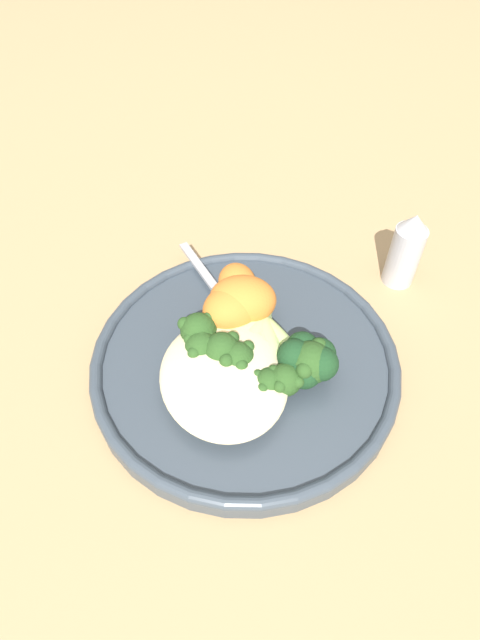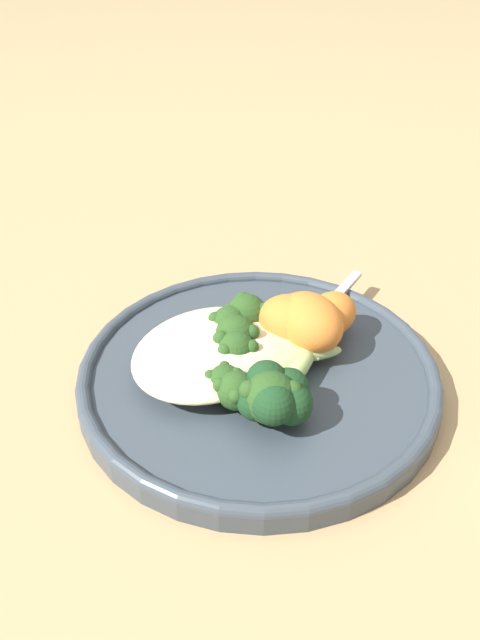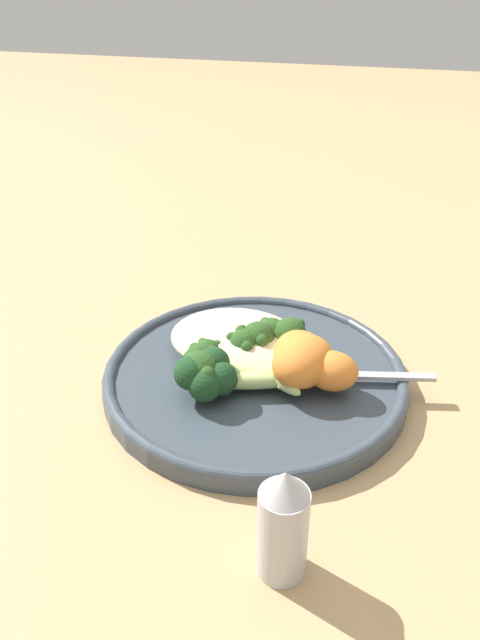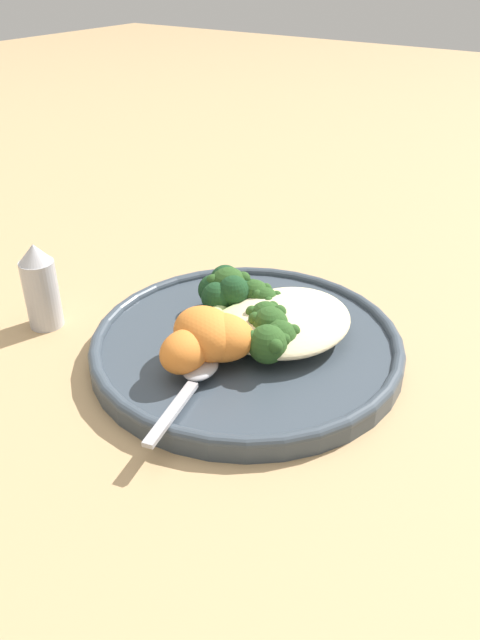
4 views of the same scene
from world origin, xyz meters
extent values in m
plane|color=tan|center=(0.00, 0.00, 0.00)|extent=(4.00, 4.00, 0.00)
cylinder|color=#38424C|center=(0.02, 0.00, 0.01)|extent=(0.29, 0.29, 0.02)
torus|color=#38424C|center=(0.02, 0.00, 0.02)|extent=(0.29, 0.29, 0.01)
ellipsoid|color=beige|center=(-0.01, 0.03, 0.03)|extent=(0.13, 0.11, 0.02)
ellipsoid|color=#ADC675|center=(0.05, 0.00, 0.03)|extent=(0.02, 0.07, 0.01)
sphere|color=#284C1E|center=(0.04, 0.04, 0.04)|extent=(0.03, 0.03, 0.03)
sphere|color=#284C1E|center=(0.05, 0.05, 0.05)|extent=(0.01, 0.01, 0.01)
sphere|color=#284C1E|center=(0.03, 0.04, 0.05)|extent=(0.01, 0.01, 0.01)
sphere|color=#284C1E|center=(0.05, 0.03, 0.05)|extent=(0.01, 0.01, 0.01)
ellipsoid|color=#ADC675|center=(0.04, 0.00, 0.03)|extent=(0.04, 0.08, 0.02)
sphere|color=#284C1E|center=(0.03, 0.04, 0.04)|extent=(0.03, 0.03, 0.03)
sphere|color=#284C1E|center=(0.03, 0.05, 0.04)|extent=(0.01, 0.01, 0.01)
sphere|color=#284C1E|center=(0.02, 0.05, 0.04)|extent=(0.01, 0.01, 0.01)
sphere|color=#284C1E|center=(0.02, 0.03, 0.04)|extent=(0.01, 0.01, 0.01)
sphere|color=#284C1E|center=(0.03, 0.03, 0.04)|extent=(0.01, 0.01, 0.01)
ellipsoid|color=#ADC675|center=(0.04, -0.01, 0.03)|extent=(0.05, 0.07, 0.01)
sphere|color=#284C1E|center=(0.02, 0.02, 0.04)|extent=(0.03, 0.03, 0.03)
sphere|color=#284C1E|center=(0.02, 0.03, 0.04)|extent=(0.01, 0.01, 0.01)
sphere|color=#284C1E|center=(0.00, 0.02, 0.04)|extent=(0.01, 0.01, 0.01)
sphere|color=#284C1E|center=(0.02, 0.01, 0.04)|extent=(0.01, 0.01, 0.01)
ellipsoid|color=#ADC675|center=(0.04, -0.02, 0.03)|extent=(0.08, 0.07, 0.02)
sphere|color=#284C1E|center=(0.01, 0.01, 0.04)|extent=(0.03, 0.03, 0.03)
sphere|color=#284C1E|center=(0.01, 0.02, 0.04)|extent=(0.01, 0.01, 0.01)
sphere|color=#284C1E|center=(-0.01, 0.01, 0.04)|extent=(0.01, 0.01, 0.01)
sphere|color=#284C1E|center=(0.01, 0.00, 0.04)|extent=(0.01, 0.01, 0.01)
ellipsoid|color=#ADC675|center=(0.02, -0.02, 0.03)|extent=(0.10, 0.04, 0.02)
sphere|color=#284C1E|center=(-0.03, -0.01, 0.04)|extent=(0.03, 0.03, 0.03)
sphere|color=#284C1E|center=(-0.02, 0.00, 0.04)|extent=(0.01, 0.01, 0.01)
sphere|color=#284C1E|center=(-0.03, 0.00, 0.04)|extent=(0.01, 0.01, 0.01)
sphere|color=#284C1E|center=(-0.03, -0.02, 0.04)|extent=(0.01, 0.01, 0.01)
sphere|color=#284C1E|center=(-0.02, -0.02, 0.04)|extent=(0.01, 0.01, 0.01)
ellipsoid|color=#ADC675|center=(0.03, -0.02, 0.03)|extent=(0.11, 0.02, 0.02)
sphere|color=#284C1E|center=(-0.03, -0.02, 0.04)|extent=(0.03, 0.03, 0.03)
sphere|color=#284C1E|center=(-0.02, -0.01, 0.04)|extent=(0.01, 0.01, 0.01)
sphere|color=#284C1E|center=(-0.04, -0.01, 0.04)|extent=(0.01, 0.01, 0.01)
sphere|color=#284C1E|center=(-0.04, -0.03, 0.04)|extent=(0.01, 0.01, 0.01)
sphere|color=#284C1E|center=(-0.02, -0.03, 0.04)|extent=(0.01, 0.01, 0.01)
ellipsoid|color=#ADC675|center=(0.02, -0.03, 0.03)|extent=(0.09, 0.04, 0.02)
sphere|color=#284C1E|center=(-0.02, -0.05, 0.04)|extent=(0.04, 0.04, 0.04)
sphere|color=#284C1E|center=(-0.01, -0.04, 0.05)|extent=(0.01, 0.01, 0.01)
sphere|color=#284C1E|center=(-0.03, -0.04, 0.05)|extent=(0.01, 0.01, 0.01)
sphere|color=#284C1E|center=(-0.03, -0.06, 0.05)|extent=(0.01, 0.01, 0.01)
sphere|color=#284C1E|center=(-0.01, -0.06, 0.05)|extent=(0.01, 0.01, 0.01)
ellipsoid|color=orange|center=(0.09, -0.01, 0.04)|extent=(0.05, 0.04, 0.04)
ellipsoid|color=orange|center=(0.06, 0.00, 0.04)|extent=(0.07, 0.08, 0.04)
ellipsoid|color=orange|center=(0.07, -0.01, 0.04)|extent=(0.07, 0.08, 0.04)
sphere|color=#193D1E|center=(0.00, -0.05, 0.04)|extent=(0.03, 0.03, 0.03)
sphere|color=#193D1E|center=(-0.01, -0.04, 0.04)|extent=(0.03, 0.03, 0.03)
sphere|color=#193D1E|center=(-0.02, -0.04, 0.04)|extent=(0.03, 0.03, 0.03)
sphere|color=#193D1E|center=(-0.02, -0.06, 0.04)|extent=(0.03, 0.03, 0.03)
sphere|color=#193D1E|center=(-0.01, -0.06, 0.04)|extent=(0.03, 0.03, 0.03)
cube|color=#A3A3A8|center=(0.15, 0.02, 0.02)|extent=(0.08, 0.03, 0.00)
ellipsoid|color=#A3A3A8|center=(0.09, 0.00, 0.03)|extent=(0.04, 0.04, 0.01)
camera|label=1|loc=(-0.25, 0.08, 0.39)|focal=28.00mm
camera|label=2|loc=(-0.26, -0.26, 0.34)|focal=35.00mm
camera|label=3|loc=(0.14, -0.47, 0.36)|focal=35.00mm
camera|label=4|loc=(0.42, 0.27, 0.33)|focal=35.00mm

